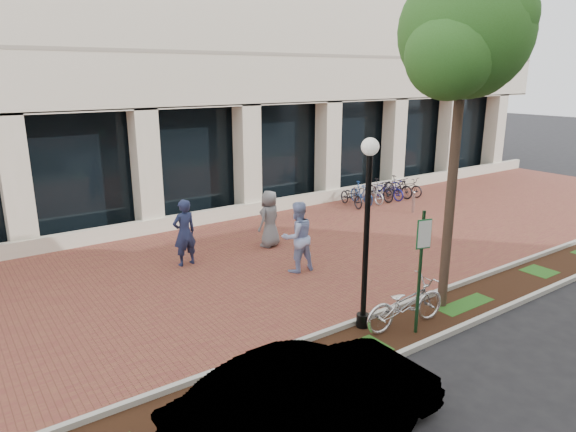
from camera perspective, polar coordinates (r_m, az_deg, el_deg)
ground at (r=15.34m, az=-1.38°, el=-4.68°), size 120.00×120.00×0.00m
brick_plaza at (r=15.33m, az=-1.38°, el=-4.66°), size 40.00×9.00×0.01m
planting_strip at (r=11.71m, az=13.43°, el=-11.79°), size 40.00×1.50×0.01m
curb_plaza_side at (r=12.13m, az=10.76°, el=-10.33°), size 40.00×0.12×0.12m
curb_street_side at (r=11.27m, az=16.36°, el=-12.83°), size 40.00×0.12×0.12m
parking_sign at (r=10.78m, az=14.60°, el=-4.55°), size 0.34×0.07×2.68m
lamppost at (r=10.63m, az=8.75°, el=-0.93°), size 0.36×0.36×4.09m
street_tree at (r=11.79m, az=19.04°, el=17.85°), size 3.29×2.74×7.50m
locked_bicycle at (r=11.44m, az=12.94°, el=-9.44°), size 2.13×0.93×1.08m
pedestrian_left at (r=14.78m, az=-11.43°, el=-1.83°), size 0.75×0.53×1.93m
pedestrian_mid at (r=14.04m, az=1.04°, el=-2.33°), size 1.01×0.81×1.98m
pedestrian_right at (r=16.10m, az=-2.07°, el=-0.32°), size 1.03×0.86×1.81m
bollard at (r=20.76m, az=13.76°, el=1.55°), size 0.12×0.12×0.87m
bike_rack_cluster at (r=22.45m, az=10.21°, el=2.80°), size 4.12×1.72×0.96m
sedan_near_curb at (r=7.90m, az=2.47°, el=-20.06°), size 4.24×1.49×1.40m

